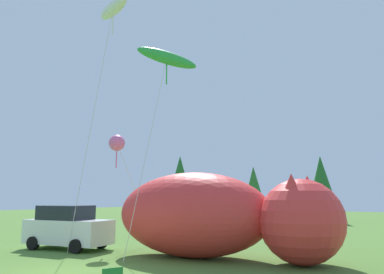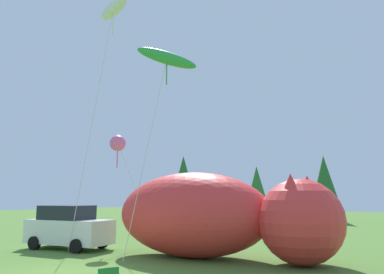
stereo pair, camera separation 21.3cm
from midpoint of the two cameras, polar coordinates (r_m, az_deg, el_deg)
ground_plane at (r=13.71m, az=-18.31°, el=-19.12°), size 120.00×120.00×0.00m
parked_car at (r=19.60m, az=-17.98°, el=-12.98°), size 4.52×2.67×2.07m
inflatable_cat at (r=15.67m, az=4.14°, el=-12.24°), size 9.65×5.02×3.52m
kite_green_fish at (r=18.10m, az=-3.53°, el=11.86°), size 2.56×3.63×9.72m
kite_pink_octopus at (r=19.96m, az=-10.94°, el=-0.97°), size 1.12×2.74×5.70m
kite_white_ghost at (r=19.04m, az=-11.58°, el=18.44°), size 3.20×1.21×11.68m
horizon_tree_east at (r=47.26m, az=9.99°, el=-7.32°), size 2.61×2.61×6.24m
horizon_tree_west at (r=40.45m, az=19.68°, el=-6.31°), size 2.79×2.79×6.65m
horizon_tree_mid at (r=56.68m, az=-1.22°, el=-6.26°), size 3.61×3.61×8.61m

